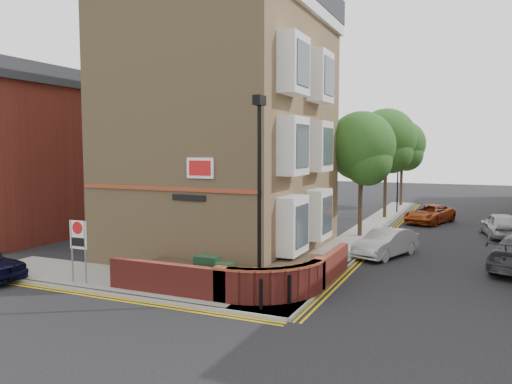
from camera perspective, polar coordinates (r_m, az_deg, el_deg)
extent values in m
plane|color=black|center=(15.62, -6.97, -13.04)|extent=(120.00, 120.00, 0.00)
cube|color=gray|center=(18.69, -13.96, -9.92)|extent=(13.00, 3.00, 0.12)
cube|color=gray|center=(29.67, 12.58, -4.37)|extent=(2.00, 32.00, 0.12)
cube|color=gray|center=(17.58, -17.01, -10.96)|extent=(13.00, 0.15, 0.12)
cube|color=gray|center=(29.50, 14.49, -4.46)|extent=(0.15, 32.00, 0.12)
cube|color=gold|center=(17.41, -17.55, -11.31)|extent=(13.00, 0.28, 0.01)
cube|color=gold|center=(29.47, 14.96, -4.59)|extent=(0.28, 32.00, 0.01)
cube|color=#9A7B52|center=(23.32, -3.37, 6.94)|extent=(8.00, 10.00, 11.00)
cube|color=brown|center=(19.03, -10.27, 0.38)|extent=(7.80, 0.06, 0.15)
cube|color=white|center=(18.18, -6.40, 2.74)|extent=(1.10, 0.05, 0.75)
cube|color=black|center=(18.51, -7.71, -0.65)|extent=(1.40, 0.04, 0.22)
cylinder|color=black|center=(15.28, 0.38, -1.41)|extent=(0.12, 0.12, 6.00)
cylinder|color=black|center=(15.79, 0.37, -10.83)|extent=(0.20, 0.20, 0.80)
cube|color=black|center=(15.26, 0.39, 10.43)|extent=(0.25, 0.50, 0.30)
cube|color=black|center=(16.64, -5.58, -9.31)|extent=(0.80, 0.45, 1.20)
cube|color=black|center=(16.03, -3.58, -10.04)|extent=(0.55, 0.40, 1.10)
cylinder|color=black|center=(14.92, 0.57, -11.58)|extent=(0.11, 0.11, 0.90)
cylinder|color=black|center=(15.42, 3.85, -11.04)|extent=(0.11, 0.11, 0.90)
cylinder|color=slate|center=(18.86, -20.27, -6.34)|extent=(0.06, 0.06, 2.20)
cylinder|color=slate|center=(18.45, -18.92, -6.54)|extent=(0.06, 0.06, 2.20)
cube|color=white|center=(18.55, -19.66, -4.62)|extent=(0.72, 0.04, 1.00)
cylinder|color=red|center=(18.49, -19.75, -3.87)|extent=(0.44, 0.02, 0.44)
cube|color=maroon|center=(30.71, -23.73, 3.04)|extent=(6.00, 10.00, 8.00)
cube|color=#26292D|center=(30.92, -24.03, 11.40)|extent=(6.40, 10.40, 1.00)
cylinder|color=#382B1E|center=(27.43, 11.85, -0.19)|extent=(0.24, 0.24, 4.55)
sphere|color=#2A541C|center=(27.33, 11.95, 5.25)|extent=(3.64, 3.64, 3.64)
sphere|color=#2A541C|center=(26.96, 12.62, 3.44)|extent=(2.60, 2.60, 2.60)
sphere|color=#2A541C|center=(27.78, 11.50, 4.31)|extent=(2.86, 2.86, 2.86)
cylinder|color=#382B1E|center=(35.26, 14.56, 1.28)|extent=(0.24, 0.24, 5.04)
sphere|color=#2A541C|center=(35.20, 14.67, 5.97)|extent=(4.03, 4.03, 4.03)
sphere|color=#2A541C|center=(34.83, 15.20, 4.43)|extent=(2.88, 2.88, 2.88)
sphere|color=#2A541C|center=(35.64, 14.27, 5.15)|extent=(3.17, 3.17, 3.17)
cylinder|color=#382B1E|center=(43.17, 16.27, 1.71)|extent=(0.24, 0.24, 4.76)
sphere|color=#2A541C|center=(43.11, 16.36, 5.32)|extent=(3.81, 3.81, 3.81)
sphere|color=#2A541C|center=(42.76, 16.81, 4.13)|extent=(2.72, 2.72, 2.72)
sphere|color=#2A541C|center=(43.54, 16.02, 4.70)|extent=(2.99, 2.99, 2.99)
cylinder|color=black|center=(38.23, 15.85, 0.15)|extent=(0.10, 0.10, 3.20)
imported|color=black|center=(38.11, 15.93, 3.30)|extent=(0.20, 0.16, 1.00)
imported|color=#B0B4B8|center=(23.10, 14.63, -5.65)|extent=(2.57, 4.01, 1.25)
imported|color=#9E3911|center=(34.13, 19.20, -2.39)|extent=(3.29, 4.75, 1.21)
imported|color=#A8A8AF|center=(30.25, 26.19, -3.39)|extent=(2.30, 4.24, 1.37)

